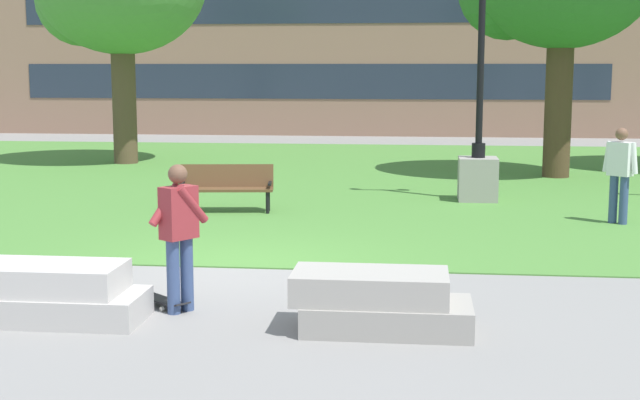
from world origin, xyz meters
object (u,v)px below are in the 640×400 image
(concrete_block_center, at_px, (56,293))
(skateboard, at_px, (159,299))
(person_bystander_near_lawn, at_px, (620,170))
(park_bench_near_right, at_px, (227,185))
(lamp_post_center, at_px, (478,150))
(concrete_block_left, at_px, (379,302))
(person_skateboarder, at_px, (179,229))

(concrete_block_center, relative_size, skateboard, 2.09)
(skateboard, xyz_separation_m, person_bystander_near_lawn, (6.57, 6.23, 0.90))
(skateboard, bearing_deg, park_bench_near_right, 95.58)
(skateboard, distance_m, lamp_post_center, 9.81)
(skateboard, relative_size, lamp_post_center, 0.17)
(concrete_block_left, relative_size, skateboard, 2.12)
(person_skateboarder, height_order, person_bystander_near_lawn, person_bystander_near_lawn)
(person_skateboarder, relative_size, lamp_post_center, 0.33)
(concrete_block_left, xyz_separation_m, park_bench_near_right, (-3.28, 7.48, 0.23))
(concrete_block_center, distance_m, person_bystander_near_lawn, 10.26)
(skateboard, height_order, lamp_post_center, lamp_post_center)
(concrete_block_left, bearing_deg, lamp_post_center, 80.24)
(lamp_post_center, xyz_separation_m, person_bystander_near_lawn, (2.32, -2.55, -0.09))
(concrete_block_center, xyz_separation_m, concrete_block_left, (3.58, 0.01, 0.00))
(concrete_block_left, bearing_deg, person_bystander_near_lawn, 60.33)
(concrete_block_left, relative_size, person_skateboarder, 1.12)
(person_skateboarder, distance_m, park_bench_near_right, 7.09)
(park_bench_near_right, bearing_deg, concrete_block_center, -92.27)
(concrete_block_center, xyz_separation_m, person_bystander_near_lawn, (7.53, 6.94, 0.68))
(person_skateboarder, distance_m, person_bystander_near_lawn, 8.98)
(concrete_block_center, relative_size, lamp_post_center, 0.36)
(person_skateboarder, height_order, skateboard, person_skateboarder)
(park_bench_near_right, distance_m, lamp_post_center, 5.33)
(lamp_post_center, bearing_deg, concrete_block_center, -118.77)
(person_bystander_near_lawn, bearing_deg, skateboard, -136.50)
(concrete_block_left, distance_m, park_bench_near_right, 8.17)
(concrete_block_center, relative_size, concrete_block_left, 0.99)
(skateboard, bearing_deg, concrete_block_center, -143.55)
(person_bystander_near_lawn, bearing_deg, lamp_post_center, 132.27)
(concrete_block_left, relative_size, lamp_post_center, 0.37)
(person_skateboarder, bearing_deg, person_bystander_near_lawn, 45.91)
(park_bench_near_right, bearing_deg, person_skateboarder, -82.03)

